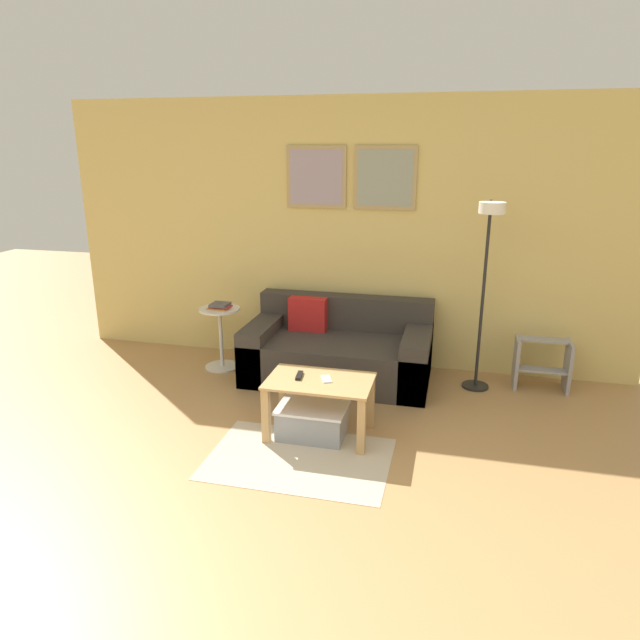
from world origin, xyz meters
TOP-DOWN VIEW (x-y plane):
  - ground_plane at (0.00, 0.00)m, footprint 16.00×16.00m
  - wall_back at (0.00, 3.33)m, footprint 5.60×0.09m
  - area_rug at (0.12, 1.34)m, footprint 1.27×0.87m
  - couch at (0.08, 2.85)m, footprint 1.69×0.91m
  - coffee_table at (0.18, 1.72)m, footprint 0.78×0.50m
  - storage_bin at (0.13, 1.68)m, footprint 0.52×0.36m
  - floor_lamp at (1.34, 2.76)m, footprint 0.24×0.47m
  - side_table at (-1.09, 2.82)m, footprint 0.39×0.39m
  - book_stack at (-1.08, 2.81)m, footprint 0.22×0.18m
  - remote_control at (0.01, 1.74)m, footprint 0.06×0.15m
  - cell_phone at (0.22, 1.74)m, footprint 0.11×0.15m
  - step_stool at (1.91, 3.04)m, footprint 0.47×0.28m

SIDE VIEW (x-z plane):
  - ground_plane at x=0.00m, z-range 0.00..0.00m
  - area_rug at x=0.12m, z-range 0.00..0.01m
  - storage_bin at x=0.13m, z-range 0.00..0.25m
  - step_stool at x=1.91m, z-range 0.02..0.47m
  - couch at x=0.08m, z-range -0.10..0.62m
  - coffee_table at x=0.18m, z-range 0.12..0.57m
  - side_table at x=-1.09m, z-range 0.06..0.67m
  - cell_phone at x=0.22m, z-range 0.45..0.46m
  - remote_control at x=0.01m, z-range 0.45..0.47m
  - book_stack at x=-1.08m, z-range 0.61..0.66m
  - floor_lamp at x=1.34m, z-range 0.36..2.04m
  - wall_back at x=0.00m, z-range 0.01..2.56m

